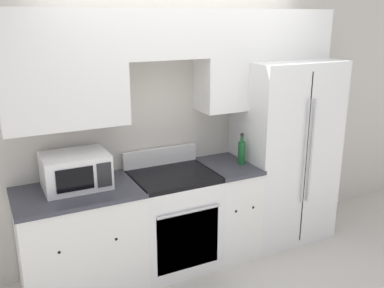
{
  "coord_description": "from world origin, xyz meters",
  "views": [
    {
      "loc": [
        -1.62,
        -2.92,
        2.22
      ],
      "look_at": [
        0.0,
        0.31,
        1.13
      ],
      "focal_mm": 40.0,
      "sensor_mm": 36.0,
      "label": 1
    }
  ],
  "objects_px": {
    "refrigerator": "(283,151)",
    "microwave": "(76,170)",
    "bottle": "(242,152)",
    "oven_range": "(173,219)"
  },
  "relations": [
    {
      "from": "microwave",
      "to": "bottle",
      "type": "height_order",
      "value": "bottle"
    },
    {
      "from": "refrigerator",
      "to": "microwave",
      "type": "xyz_separation_m",
      "value": [
        -2.06,
        0.05,
        0.11
      ]
    },
    {
      "from": "microwave",
      "to": "bottle",
      "type": "xyz_separation_m",
      "value": [
        1.51,
        -0.13,
        -0.02
      ]
    },
    {
      "from": "oven_range",
      "to": "refrigerator",
      "type": "xyz_separation_m",
      "value": [
        1.24,
        0.03,
        0.46
      ]
    },
    {
      "from": "oven_range",
      "to": "microwave",
      "type": "distance_m",
      "value": 1.0
    },
    {
      "from": "bottle",
      "to": "refrigerator",
      "type": "bearing_deg",
      "value": 7.54
    },
    {
      "from": "microwave",
      "to": "bottle",
      "type": "bearing_deg",
      "value": -4.78
    },
    {
      "from": "oven_range",
      "to": "bottle",
      "type": "distance_m",
      "value": 0.88
    },
    {
      "from": "oven_range",
      "to": "microwave",
      "type": "xyz_separation_m",
      "value": [
        -0.82,
        0.09,
        0.58
      ]
    },
    {
      "from": "bottle",
      "to": "microwave",
      "type": "bearing_deg",
      "value": 175.22
    }
  ]
}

